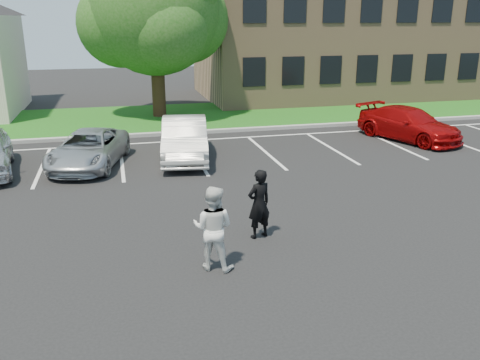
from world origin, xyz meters
name	(u,v)px	position (x,y,z in m)	size (l,w,h in m)	color
ground_plane	(250,242)	(0.00, 0.00, 0.00)	(90.00, 90.00, 0.00)	black
curb	(182,133)	(0.00, 12.00, 0.07)	(40.00, 0.30, 0.15)	gray
grass_strip	(172,117)	(0.00, 16.00, 0.04)	(44.00, 8.00, 0.08)	#184C10
stall_lines	(226,148)	(1.40, 8.95, 0.01)	(34.00, 5.36, 0.01)	silver
office_building	(365,32)	(14.00, 21.99, 4.16)	(22.40, 10.40, 8.30)	#A07E5A
tree	(156,12)	(-0.49, 16.55, 5.35)	(7.80, 7.20, 8.80)	black
man_black_suit	(259,204)	(0.28, 0.24, 0.86)	(0.63, 0.41, 1.72)	black
man_white_shirt	(213,228)	(-1.10, -1.06, 0.92)	(0.89, 0.70, 1.84)	silver
car_silver_minivan	(89,149)	(-3.92, 7.69, 0.63)	(2.10, 4.55, 1.26)	#B2B4BA
car_white_sedan	(185,139)	(-0.44, 7.81, 0.77)	(1.63, 4.68, 1.54)	silver
car_red_compact	(409,124)	(9.45, 8.56, 0.70)	(1.95, 4.81, 1.40)	#940607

